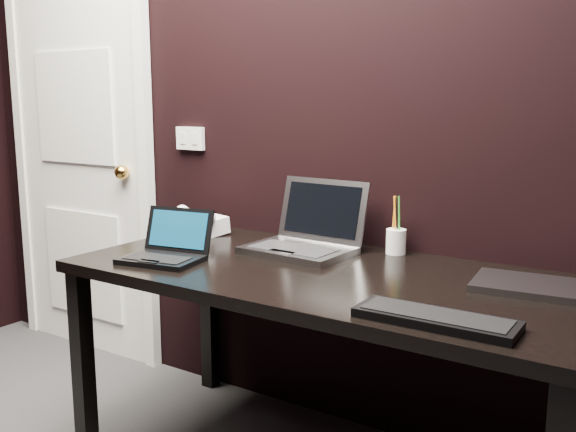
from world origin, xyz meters
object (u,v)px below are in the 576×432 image
Objects in this scene: door at (80,149)px; mobile_phone at (172,233)px; desk at (326,293)px; ext_keyboard at (436,318)px; pen_cup at (396,240)px; desk_phone at (197,224)px; silver_laptop at (305,239)px; netbook at (166,250)px; closed_laptop at (529,286)px.

door is 1.04m from mobile_phone.
desk is 0.57m from ext_keyboard.
pen_cup reaches higher than desk.
desk_phone reaches higher than ext_keyboard.
silver_laptop reaches higher than desk_phone.
door reaches higher than silver_laptop.
ext_keyboard is at bearing -5.71° from netbook.
desk_phone is (-0.54, 0.02, -0.00)m from silver_laptop.
door reaches higher than desk_phone.
pen_cup is (0.29, 0.16, 0.00)m from silver_laptop.
closed_laptop is (1.14, 0.33, -0.02)m from netbook.
desk_phone is at bearing 164.34° from desk.
netbook is 0.27m from mobile_phone.
mobile_phone is at bearing 165.18° from ext_keyboard.
closed_laptop is at bearing 13.23° from desk.
netbook is at bearing -160.69° from desk.
door is 1.49m from silver_laptop.
closed_laptop is 1.59× the size of pen_cup.
netbook reaches higher than desk_phone.
desk is 8.05× the size of pen_cup.
door is at bearing 167.18° from desk.
pen_cup is at bearing 121.56° from ext_keyboard.
mobile_phone is (-0.17, 0.21, 0.01)m from netbook.
mobile_phone is (0.03, -0.18, -0.01)m from desk_phone.
mobile_phone is at bearing -174.90° from closed_laptop.
door is 5.29× the size of ext_keyboard.
closed_laptop is 1.34m from desk_phone.
ext_keyboard is at bearing -34.86° from silver_laptop.
silver_laptop is 0.54m from desk_phone.
door is at bearing 162.73° from ext_keyboard.
desk_phone is (-1.21, 0.49, 0.03)m from ext_keyboard.
mobile_phone is at bearing -80.58° from desk_phone.
closed_laptop is (0.61, 0.14, 0.09)m from desk.
door reaches higher than netbook.
silver_laptop is at bearing 145.14° from ext_keyboard.
desk is (1.65, -0.38, -0.38)m from door.
pen_cup is at bearing -1.17° from door.
desk_phone is at bearing 177.78° from silver_laptop.
silver_laptop is at bearing -2.22° from desk_phone.
netbook is (-0.53, -0.19, 0.11)m from desk.
silver_laptop is at bearing 47.88° from netbook.
silver_laptop is 1.81× the size of pen_cup.
ext_keyboard is 1.31m from desk_phone.
pen_cup is (0.10, 0.34, 0.13)m from desk.
desk is 6.69× the size of desk_phone.
mobile_phone is (-0.51, -0.16, -0.01)m from silver_laptop.
desk is 5.05× the size of closed_laptop.
silver_laptop reaches higher than closed_laptop.
ext_keyboard is at bearing -17.27° from door.
pen_cup reaches higher than desk_phone.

